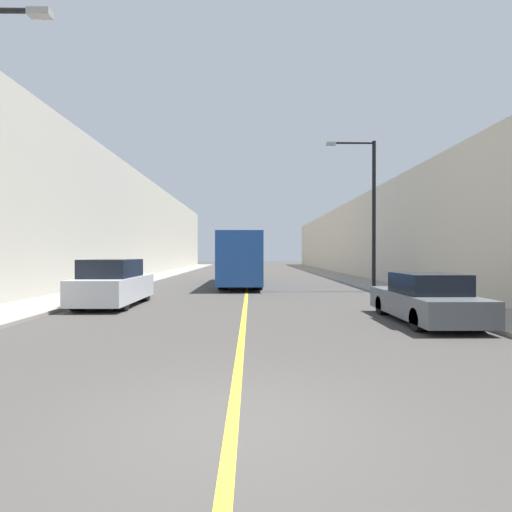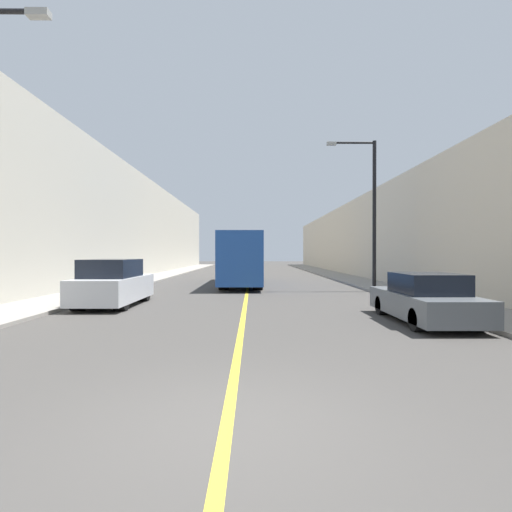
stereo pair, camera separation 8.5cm
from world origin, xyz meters
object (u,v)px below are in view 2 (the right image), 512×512
Objects in this scene: bus at (242,258)px; parked_suv_left at (113,284)px; car_right_near at (425,300)px; street_lamp_right at (370,205)px.

bus is 11.31m from parked_suv_left.
car_right_near is at bearing -19.92° from parked_suv_left.
parked_suv_left reaches higher than car_right_near.
street_lamp_right reaches higher than bus.
bus is at bearing 112.38° from car_right_near.
parked_suv_left is 13.54m from street_lamp_right.
car_right_near is at bearing -97.01° from street_lamp_right.
bus is at bearing 64.97° from parked_suv_left.
car_right_near is 10.33m from street_lamp_right.
parked_suv_left is at bearing 160.08° from car_right_near.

